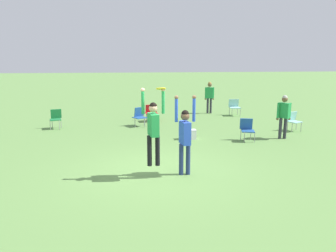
{
  "coord_description": "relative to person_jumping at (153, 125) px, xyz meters",
  "views": [
    {
      "loc": [
        -0.79,
        -8.5,
        3.1
      ],
      "look_at": [
        0.23,
        -0.01,
        1.3
      ],
      "focal_mm": 35.0,
      "sensor_mm": 36.0,
      "label": 1
    }
  ],
  "objects": [
    {
      "name": "ground_plane",
      "position": [
        0.19,
        0.39,
        -1.4
      ],
      "size": [
        120.0,
        120.0,
        0.0
      ],
      "primitive_type": "plane",
      "color": "#608C47"
    },
    {
      "name": "person_jumping",
      "position": [
        0.0,
        0.0,
        0.0
      ],
      "size": [
        0.61,
        0.49,
        2.02
      ],
      "rotation": [
        0.0,
        0.0,
        1.75
      ],
      "color": "black",
      "rests_on": "ground_plane"
    },
    {
      "name": "person_defending",
      "position": [
        0.84,
        0.15,
        -0.26
      ],
      "size": [
        0.57,
        0.44,
        2.14
      ],
      "rotation": [
        0.0,
        0.0,
        -1.39
      ],
      "color": "navy",
      "rests_on": "ground_plane"
    },
    {
      "name": "frisbee",
      "position": [
        0.2,
        -0.04,
        0.94
      ],
      "size": [
        0.25,
        0.24,
        0.08
      ],
      "color": "yellow"
    },
    {
      "name": "camping_chair_0",
      "position": [
        5.07,
        8.88,
        -0.88
      ],
      "size": [
        0.57,
        0.61,
        0.87
      ],
      "rotation": [
        0.0,
        0.0,
        3.08
      ],
      "color": "gray",
      "rests_on": "ground_plane"
    },
    {
      "name": "camping_chair_1",
      "position": [
        -0.13,
        6.68,
        -0.91
      ],
      "size": [
        0.7,
        0.77,
        0.85
      ],
      "rotation": [
        0.0,
        0.0,
        3.68
      ],
      "color": "gray",
      "rests_on": "ground_plane"
    },
    {
      "name": "camping_chair_2",
      "position": [
        6.39,
        4.91,
        -0.92
      ],
      "size": [
        0.63,
        0.68,
        0.81
      ],
      "rotation": [
        0.0,
        0.0,
        3.56
      ],
      "color": "gray",
      "rests_on": "ground_plane"
    },
    {
      "name": "camping_chair_3",
      "position": [
        0.49,
        7.76,
        -0.93
      ],
      "size": [
        0.62,
        0.65,
        0.81
      ],
      "rotation": [
        0.0,
        0.0,
        3.25
      ],
      "color": "gray",
      "rests_on": "ground_plane"
    },
    {
      "name": "camping_chair_4",
      "position": [
        -3.83,
        6.58,
        -0.9
      ],
      "size": [
        0.56,
        0.61,
        0.85
      ],
      "rotation": [
        0.0,
        0.0,
        3.43
      ],
      "color": "gray",
      "rests_on": "ground_plane"
    },
    {
      "name": "camping_chair_5",
      "position": [
        3.8,
        3.49,
        -0.92
      ],
      "size": [
        0.57,
        0.61,
        0.84
      ],
      "rotation": [
        0.0,
        0.0,
        2.88
      ],
      "color": "gray",
      "rests_on": "ground_plane"
    },
    {
      "name": "person_spectator_near",
      "position": [
        5.28,
        3.61,
        -0.39
      ],
      "size": [
        0.59,
        0.47,
        1.69
      ],
      "rotation": [
        0.0,
        0.0,
        -0.94
      ],
      "color": "#2D2D38",
      "rests_on": "ground_plane"
    },
    {
      "name": "person_spectator_far",
      "position": [
        3.88,
        9.69,
        -0.34
      ],
      "size": [
        0.55,
        0.32,
        1.76
      ],
      "rotation": [
        0.0,
        0.0,
        -0.34
      ],
      "color": "#2D2D38",
      "rests_on": "ground_plane"
    },
    {
      "name": "cooler_box",
      "position": [
        1.67,
        3.96,
        -1.22
      ],
      "size": [
        0.53,
        0.31,
        0.37
      ],
      "color": "white",
      "rests_on": "ground_plane"
    }
  ]
}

